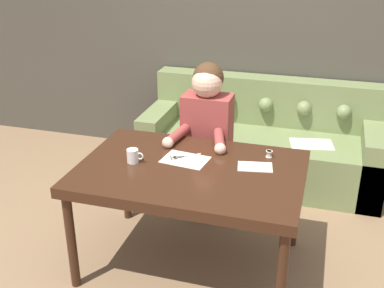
{
  "coord_description": "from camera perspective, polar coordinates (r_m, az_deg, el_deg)",
  "views": [
    {
      "loc": [
        0.73,
        -2.6,
        2.12
      ],
      "look_at": [
        -0.09,
        0.14,
        0.84
      ],
      "focal_mm": 45.0,
      "sensor_mm": 36.0,
      "label": 1
    }
  ],
  "objects": [
    {
      "name": "wall_back",
      "position": [
        4.6,
        7.34,
        13.6
      ],
      "size": [
        8.0,
        0.06,
        2.6
      ],
      "color": "#474238",
      "rests_on": "ground_plane"
    },
    {
      "name": "couch",
      "position": [
        4.47,
        8.22,
        -0.05
      ],
      "size": [
        2.11,
        0.83,
        0.88
      ],
      "color": "olive",
      "rests_on": "ground_plane"
    },
    {
      "name": "dining_table",
      "position": [
        3.08,
        -0.18,
        -4.0
      ],
      "size": [
        1.42,
        0.97,
        0.74
      ],
      "color": "#381E11",
      "rests_on": "ground_plane"
    },
    {
      "name": "pattern_paper_offcut",
      "position": [
        3.08,
        7.48,
        -2.69
      ],
      "size": [
        0.24,
        0.18,
        0.0
      ],
      "color": "beige",
      "rests_on": "dining_table"
    },
    {
      "name": "thread_spool",
      "position": [
        3.22,
        9.13,
        -1.17
      ],
      "size": [
        0.04,
        0.04,
        0.05
      ],
      "color": "beige",
      "rests_on": "dining_table"
    },
    {
      "name": "scissors",
      "position": [
        3.18,
        -1.4,
        -1.59
      ],
      "size": [
        0.21,
        0.15,
        0.01
      ],
      "color": "silver",
      "rests_on": "dining_table"
    },
    {
      "name": "ground_plane",
      "position": [
        3.43,
        0.74,
        -14.06
      ],
      "size": [
        16.0,
        16.0,
        0.0
      ],
      "primitive_type": "plane",
      "color": "#846647"
    },
    {
      "name": "pattern_paper_main",
      "position": [
        3.15,
        -0.81,
        -1.87
      ],
      "size": [
        0.32,
        0.24,
        0.0
      ],
      "color": "beige",
      "rests_on": "dining_table"
    },
    {
      "name": "mug",
      "position": [
        3.12,
        -7.0,
        -1.4
      ],
      "size": [
        0.11,
        0.08,
        0.09
      ],
      "color": "silver",
      "rests_on": "dining_table"
    },
    {
      "name": "person",
      "position": [
        3.67,
        1.74,
        0.41
      ],
      "size": [
        0.45,
        0.58,
        1.25
      ],
      "color": "#33281E",
      "rests_on": "ground_plane"
    }
  ]
}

